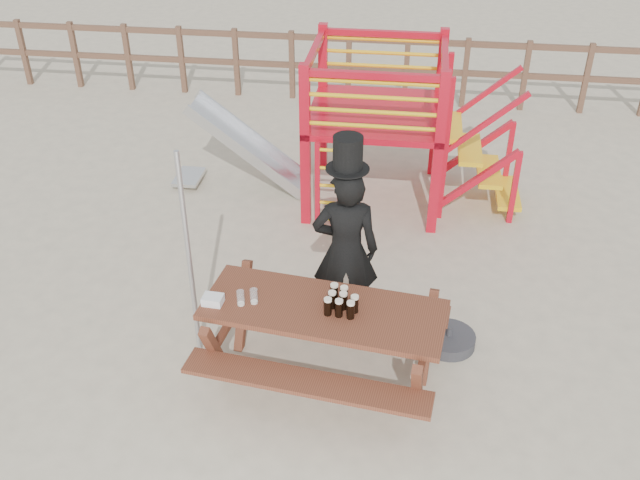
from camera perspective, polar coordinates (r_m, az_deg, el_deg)
The scene contains 10 objects.
ground at distance 6.95m, azimuth 0.26°, elevation -10.86°, with size 60.00×60.00×0.00m, color beige.
back_fence at distance 12.67m, azimuth 4.63°, elevation 14.06°, with size 15.09×0.09×1.20m.
playground_fort at distance 9.36m, azimuth 4.01°, elevation 9.28°, with size 4.71×1.84×2.10m.
picnic_table at distance 6.59m, azimuth 0.29°, elevation -7.55°, with size 2.34×1.76×0.84m.
man_with_hat at distance 7.00m, azimuth 2.07°, elevation -0.53°, with size 0.70×0.50×2.14m.
metal_pole at distance 6.68m, azimuth -10.42°, elevation -1.47°, with size 0.05×0.05×2.19m, color #B2B2B7.
parasol_base at distance 7.37m, azimuth 10.25°, elevation -7.85°, with size 0.54×0.54×0.23m.
paper_bag at distance 6.49m, azimuth -8.57°, elevation -4.75°, with size 0.18×0.14×0.08m, color white.
stout_pints at distance 6.32m, azimuth 1.66°, elevation -4.96°, with size 0.30×0.31×0.17m.
empty_glasses at distance 6.43m, azimuth -5.84°, elevation -4.61°, with size 0.18×0.11×0.15m.
Camera 1 is at (0.66, -4.98, 4.81)m, focal length 40.00 mm.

